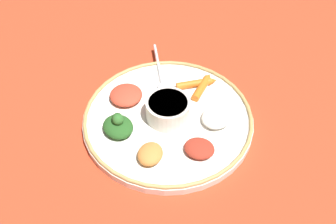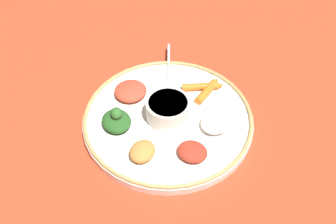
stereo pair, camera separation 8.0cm
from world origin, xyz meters
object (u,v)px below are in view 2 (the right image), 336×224
Objects in this scene: center_bowl at (168,109)px; greens_pile at (116,120)px; spoon at (168,75)px; carrot_near_spoon at (208,90)px; carrot_outer at (203,87)px.

center_bowl is 1.03× the size of greens_pile.
spoon is 0.18m from greens_pile.
carrot_near_spoon reaches higher than spoon.
spoon is 0.09m from carrot_outer.
carrot_outer is at bearing -117.55° from carrot_near_spoon.
spoon is at bearing -100.70° from carrot_near_spoon.
carrot_outer is (-0.01, -0.01, -0.00)m from carrot_near_spoon.
center_bowl is at bearing -20.79° from carrot_outer.
center_bowl is 0.12m from carrot_outer.
spoon is 0.10m from carrot_near_spoon.
center_bowl and greens_pile have the same top height.
carrot_outer is at bearing 159.21° from center_bowl.
spoon is at bearing -158.70° from center_bowl.
spoon is 1.84× the size of carrot_outer.
carrot_outer is (-0.17, 0.13, -0.01)m from greens_pile.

